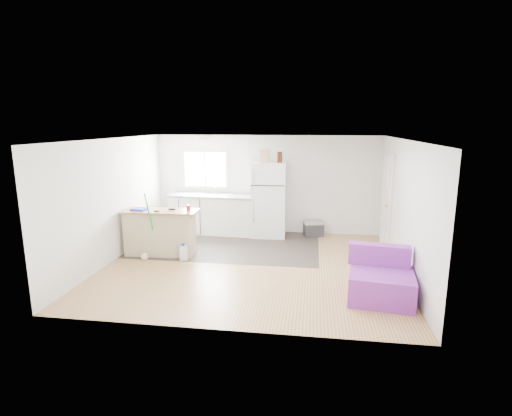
{
  "coord_description": "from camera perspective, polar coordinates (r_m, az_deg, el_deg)",
  "views": [
    {
      "loc": [
        1.14,
        -7.21,
        2.68
      ],
      "look_at": [
        -0.01,
        0.7,
        0.98
      ],
      "focal_mm": 28.0,
      "sensor_mm": 36.0,
      "label": 1
    }
  ],
  "objects": [
    {
      "name": "vinyl_zone",
      "position": [
        9.07,
        -4.02,
        -5.19
      ],
      "size": [
        4.05,
        2.5,
        0.0
      ],
      "primitive_type": "cube",
      "color": "#2D2521",
      "rests_on": "floor"
    },
    {
      "name": "cooler",
      "position": [
        9.77,
        8.21,
        -2.9
      ],
      "size": [
        0.54,
        0.43,
        0.36
      ],
      "rotation": [
        0.0,
        0.0,
        0.25
      ],
      "color": "#2D2D2F",
      "rests_on": "floor"
    },
    {
      "name": "mop",
      "position": [
        8.31,
        -15.38,
        -5.58
      ],
      "size": [
        0.27,
        0.38,
        1.37
      ],
      "rotation": [
        0.0,
        0.0,
        -0.26
      ],
      "color": "green",
      "rests_on": "floor"
    },
    {
      "name": "kitchen_cabinets",
      "position": [
        9.93,
        -6.05,
        -0.79
      ],
      "size": [
        2.19,
        0.79,
        1.25
      ],
      "rotation": [
        0.0,
        0.0,
        -0.06
      ],
      "color": "white",
      "rests_on": "floor"
    },
    {
      "name": "refrigerator",
      "position": [
        9.55,
        1.88,
        1.22
      ],
      "size": [
        0.82,
        0.78,
        1.79
      ],
      "rotation": [
        0.0,
        0.0,
        0.04
      ],
      "color": "white",
      "rests_on": "floor"
    },
    {
      "name": "ceiling_fixture",
      "position": [
        8.74,
        -7.41,
        9.82
      ],
      "size": [
        0.3,
        0.3,
        0.07
      ],
      "primitive_type": "cylinder",
      "color": "white",
      "rests_on": "ceiling"
    },
    {
      "name": "room",
      "position": [
        7.45,
        -0.72,
        0.54
      ],
      "size": [
        5.51,
        5.01,
        2.41
      ],
      "color": "olive",
      "rests_on": "ground"
    },
    {
      "name": "red_cup",
      "position": [
        8.2,
        -9.64,
        0.01
      ],
      "size": [
        0.08,
        0.08,
        0.12
      ],
      "primitive_type": "cylinder",
      "rotation": [
        0.0,
        0.0,
        0.0
      ],
      "color": "red",
      "rests_on": "peninsula"
    },
    {
      "name": "blue_tray",
      "position": [
        8.5,
        -16.34,
        -0.17
      ],
      "size": [
        0.33,
        0.26,
        0.04
      ],
      "primitive_type": "cube",
      "rotation": [
        0.0,
        0.0,
        -0.14
      ],
      "color": "#1520CD",
      "rests_on": "peninsula"
    },
    {
      "name": "bottle_left",
      "position": [
        9.33,
        3.26,
        7.27
      ],
      "size": [
        0.08,
        0.08,
        0.25
      ],
      "primitive_type": "cylinder",
      "rotation": [
        0.0,
        0.0,
        0.15
      ],
      "color": "#38170A",
      "rests_on": "refrigerator"
    },
    {
      "name": "cardboard_box",
      "position": [
        9.4,
        1.27,
        7.47
      ],
      "size": [
        0.21,
        0.12,
        0.3
      ],
      "primitive_type": "cube",
      "rotation": [
        0.0,
        0.0,
        -0.09
      ],
      "color": "tan",
      "rests_on": "refrigerator"
    },
    {
      "name": "bottle_right",
      "position": [
        9.33,
        3.56,
        7.26
      ],
      "size": [
        0.09,
        0.09,
        0.25
      ],
      "primitive_type": "cylinder",
      "rotation": [
        0.0,
        0.0,
        -0.29
      ],
      "color": "#38170A",
      "rests_on": "refrigerator"
    },
    {
      "name": "interior_door",
      "position": [
        9.06,
        18.16,
        0.83
      ],
      "size": [
        0.11,
        0.92,
        2.1
      ],
      "color": "white",
      "rests_on": "right_wall"
    },
    {
      "name": "window",
      "position": [
        10.13,
        -7.25,
        5.51
      ],
      "size": [
        1.18,
        0.06,
        0.98
      ],
      "color": "white",
      "rests_on": "back_wall"
    },
    {
      "name": "tool_b",
      "position": [
        8.25,
        -13.98,
        -0.43
      ],
      "size": [
        0.11,
        0.06,
        0.03
      ],
      "primitive_type": "cube",
      "rotation": [
        0.0,
        0.0,
        -0.23
      ],
      "color": "black",
      "rests_on": "peninsula"
    },
    {
      "name": "cleaner_jug",
      "position": [
        8.13,
        -10.32,
        -6.3
      ],
      "size": [
        0.19,
        0.16,
        0.35
      ],
      "rotation": [
        0.0,
        0.0,
        0.36
      ],
      "color": "white",
      "rests_on": "floor"
    },
    {
      "name": "tool_a",
      "position": [
        8.36,
        -11.89,
        -0.15
      ],
      "size": [
        0.14,
        0.05,
        0.03
      ],
      "primitive_type": "cube",
      "rotation": [
        0.0,
        0.0,
        0.0
      ],
      "color": "black",
      "rests_on": "peninsula"
    },
    {
      "name": "peninsula",
      "position": [
        8.5,
        -13.51,
        -3.36
      ],
      "size": [
        1.55,
        0.64,
        0.94
      ],
      "rotation": [
        0.0,
        0.0,
        0.04
      ],
      "color": "#C9B791",
      "rests_on": "floor"
    },
    {
      "name": "purple_seat",
      "position": [
        6.58,
        17.39,
        -9.89
      ],
      "size": [
        1.07,
        1.02,
        0.79
      ],
      "rotation": [
        0.0,
        0.0,
        -0.13
      ],
      "color": "purple",
      "rests_on": "floor"
    }
  ]
}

